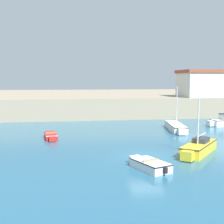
{
  "coord_description": "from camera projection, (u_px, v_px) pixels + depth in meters",
  "views": [
    {
      "loc": [
        -5.96,
        -22.3,
        5.74
      ],
      "look_at": [
        -0.7,
        12.92,
        2.0
      ],
      "focal_mm": 50.0,
      "sensor_mm": 36.0,
      "label": 1
    }
  ],
  "objects": [
    {
      "name": "dinghy_red_4",
      "position": [
        51.0,
        136.0,
        30.24
      ],
      "size": [
        1.45,
        3.53,
        0.59
      ],
      "color": "red",
      "rests_on": "ground"
    },
    {
      "name": "dinghy_white_1",
      "position": [
        149.0,
        164.0,
        19.97
      ],
      "size": [
        2.3,
        3.53,
        0.64
      ],
      "color": "white",
      "rests_on": "ground"
    },
    {
      "name": "sailboat_yellow_6",
      "position": [
        199.0,
        147.0,
        24.14
      ],
      "size": [
        4.56,
        5.08,
        4.36
      ],
      "color": "yellow",
      "rests_on": "ground"
    },
    {
      "name": "ground_plane",
      "position": [
        147.0,
        156.0,
        23.41
      ],
      "size": [
        200.0,
        200.0,
        0.0
      ],
      "primitive_type": "plane",
      "color": "#28607F"
    },
    {
      "name": "harbor_shed_near_wharf",
      "position": [
        208.0,
        83.0,
        48.46
      ],
      "size": [
        8.73,
        6.2,
        4.16
      ],
      "color": "silver",
      "rests_on": "quay_seawall"
    },
    {
      "name": "sailboat_white_3",
      "position": [
        176.0,
        127.0,
        35.23
      ],
      "size": [
        2.36,
        6.87,
        4.96
      ],
      "color": "white",
      "rests_on": "ground"
    },
    {
      "name": "quay_seawall",
      "position": [
        95.0,
        100.0,
        63.1
      ],
      "size": [
        120.0,
        40.0,
        3.02
      ],
      "primitive_type": "cube",
      "color": "gray",
      "rests_on": "ground"
    }
  ]
}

